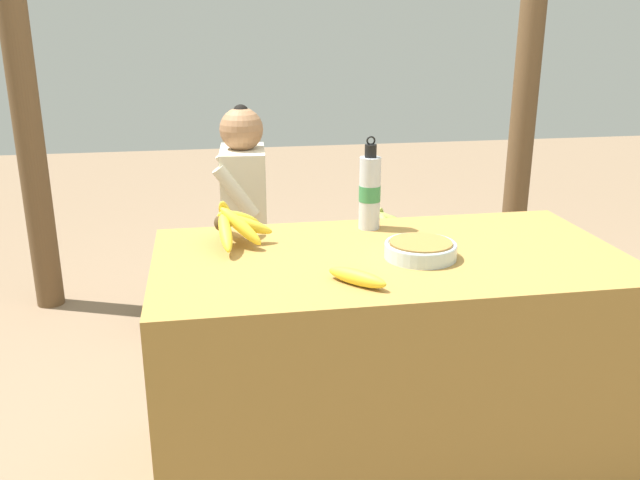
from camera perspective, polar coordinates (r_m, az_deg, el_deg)
ground_plane at (r=2.44m, az=5.32°, el=-18.08°), size 12.00×12.00×0.00m
market_counter at (r=2.24m, az=5.60°, el=-10.29°), size 1.44×0.76×0.75m
banana_bunch_ripe at (r=2.16m, az=-7.23°, el=1.46°), size 0.20×0.32×0.16m
serving_bowl at (r=2.05m, az=8.47°, el=-0.74°), size 0.22×0.22×0.05m
water_bottle at (r=2.30m, az=4.10°, el=4.10°), size 0.07×0.07×0.32m
loose_banana_front at (r=1.83m, az=3.14°, el=-3.15°), size 0.16×0.17×0.04m
wooden_bench at (r=3.30m, az=-1.41°, el=-1.14°), size 1.40×0.32×0.42m
seated_vendor at (r=3.16m, az=-7.26°, el=3.07°), size 0.42×0.40×1.08m
banana_bunch_green at (r=3.34m, az=5.67°, el=1.59°), size 0.19×0.30×0.15m
support_post_near at (r=3.61m, az=-23.87°, el=12.47°), size 0.14×0.14×2.35m
support_post_far at (r=3.92m, az=17.08°, el=13.53°), size 0.14×0.14×2.35m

